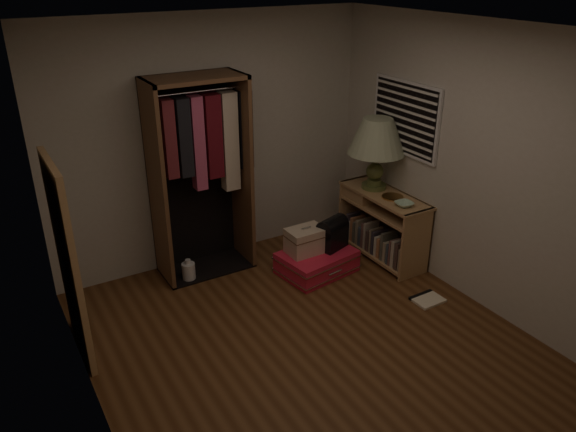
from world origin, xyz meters
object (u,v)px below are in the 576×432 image
object	(u,v)px
console_bookshelf	(380,223)
floor_mirror	(68,262)
black_bag	(332,232)
table_lamp	(377,138)
open_wardrobe	(203,158)
pink_suitcase	(317,262)
train_case	(306,240)
white_jug	(189,271)

from	to	relation	value
console_bookshelf	floor_mirror	xyz separation A→B (m)	(-3.24, -0.04, 0.46)
black_bag	table_lamp	world-z (taller)	table_lamp
floor_mirror	table_lamp	bearing A→B (deg)	3.47
open_wardrobe	table_lamp	xyz separation A→B (m)	(1.74, -0.57, 0.09)
black_bag	open_wardrobe	bearing A→B (deg)	130.12
floor_mirror	pink_suitcase	xyz separation A→B (m)	(2.43, 0.07, -0.73)
console_bookshelf	pink_suitcase	world-z (taller)	console_bookshelf
floor_mirror	black_bag	xyz separation A→B (m)	(2.62, 0.08, -0.44)
train_case	floor_mirror	bearing A→B (deg)	-177.54
table_lamp	white_jug	size ratio (longest dim) A/B	3.25
train_case	white_jug	xyz separation A→B (m)	(-1.13, 0.47, -0.27)
console_bookshelf	train_case	bearing A→B (deg)	174.49
pink_suitcase	train_case	size ratio (longest dim) A/B	2.12
open_wardrobe	pink_suitcase	distance (m)	1.61
console_bookshelf	floor_mirror	size ratio (longest dim) A/B	0.66
console_bookshelf	white_jug	world-z (taller)	console_bookshelf
black_bag	table_lamp	xyz separation A→B (m)	(0.62, 0.12, 0.90)
floor_mirror	table_lamp	size ratio (longest dim) A/B	2.19
console_bookshelf	pink_suitcase	size ratio (longest dim) A/B	1.32
pink_suitcase	table_lamp	distance (m)	1.46
open_wardrobe	white_jug	size ratio (longest dim) A/B	8.57
open_wardrobe	white_jug	xyz separation A→B (m)	(-0.30, -0.17, -1.13)
open_wardrobe	train_case	size ratio (longest dim) A/B	5.12
train_case	table_lamp	world-z (taller)	table_lamp
open_wardrobe	floor_mirror	size ratio (longest dim) A/B	1.21
white_jug	open_wardrobe	bearing A→B (deg)	29.16
open_wardrobe	train_case	distance (m)	1.35
pink_suitcase	train_case	world-z (taller)	train_case
black_bag	console_bookshelf	bearing A→B (deg)	-21.27
train_case	table_lamp	xyz separation A→B (m)	(0.92, 0.07, 0.95)
console_bookshelf	table_lamp	world-z (taller)	table_lamp
open_wardrobe	table_lamp	world-z (taller)	open_wardrobe
open_wardrobe	table_lamp	distance (m)	1.84
console_bookshelf	floor_mirror	bearing A→B (deg)	-179.26
pink_suitcase	train_case	xyz separation A→B (m)	(-0.10, 0.06, 0.25)
table_lamp	floor_mirror	bearing A→B (deg)	-176.53
table_lamp	train_case	bearing A→B (deg)	-175.83
console_bookshelf	floor_mirror	world-z (taller)	floor_mirror
train_case	white_jug	distance (m)	1.25
train_case	white_jug	bearing A→B (deg)	156.66
table_lamp	white_jug	xyz separation A→B (m)	(-2.05, 0.40, -1.22)
open_wardrobe	floor_mirror	bearing A→B (deg)	-152.83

